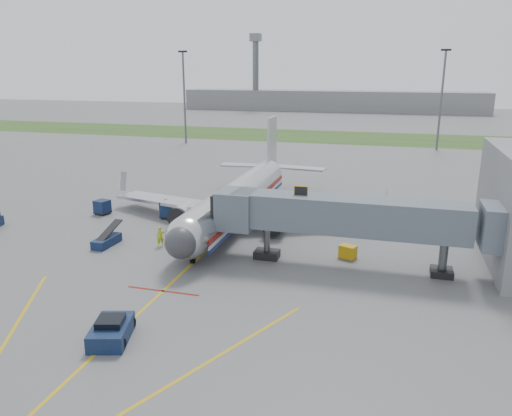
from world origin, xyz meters
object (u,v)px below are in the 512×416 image
(belt_loader, at_px, (107,240))
(airliner, at_px, (238,198))
(pushback_tug, at_px, (111,331))
(ramp_worker, at_px, (160,237))

(belt_loader, bearing_deg, airliner, 48.71)
(pushback_tug, height_order, belt_loader, belt_loader)
(pushback_tug, relative_size, ramp_worker, 2.08)
(belt_loader, bearing_deg, pushback_tug, -57.37)
(ramp_worker, bearing_deg, airliner, 32.74)
(pushback_tug, bearing_deg, belt_loader, 122.63)
(airliner, distance_m, belt_loader, 15.07)
(airliner, xyz_separation_m, belt_loader, (-9.84, -11.21, -2.15))
(airliner, bearing_deg, pushback_tug, -89.85)
(belt_loader, bearing_deg, ramp_worker, 12.52)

